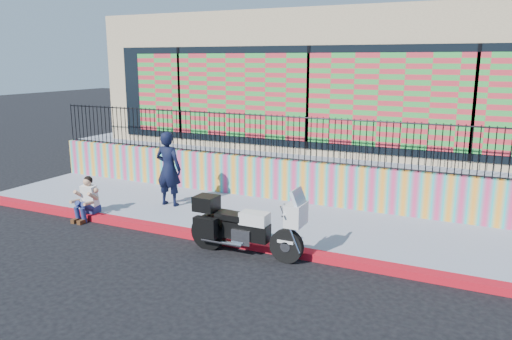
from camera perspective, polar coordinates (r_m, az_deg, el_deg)
The scene contains 10 objects.
ground at distance 10.76m, azimuth -1.98°, elevation -8.63°, with size 90.00×90.00×0.00m, color black.
red_curb at distance 10.73m, azimuth -1.99°, elevation -8.26°, with size 16.00×0.30×0.15m, color #BB0D11.
sidewalk at distance 12.13m, azimuth 1.65°, elevation -5.76°, with size 16.00×3.00×0.15m, color gray.
mural_wall at distance 13.38m, azimuth 4.47°, elevation -1.26°, with size 16.00×0.20×1.10m, color #D6386C.
metal_fence at distance 13.15m, azimuth 4.55°, elevation 3.61°, with size 15.80×0.04×1.20m, color black, non-canonical shape.
elevated_platform at distance 18.14m, azimuth 10.34°, elevation 1.99°, with size 16.00×10.00×1.25m, color gray.
storefront_building at distance 17.65m, azimuth 10.48°, elevation 10.27°, with size 14.00×8.06×4.00m.
police_motorcycle at distance 10.07m, azimuth -1.35°, elevation -6.29°, with size 2.43×0.80×1.51m.
police_officer at distance 13.07m, azimuth -9.97°, elevation 0.15°, with size 0.71×0.47×1.94m, color black.
seated_man at distance 12.95m, azimuth -18.89°, elevation -3.54°, with size 0.54×0.71×1.06m.
Camera 1 is at (4.68, -8.87, 3.88)m, focal length 35.00 mm.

